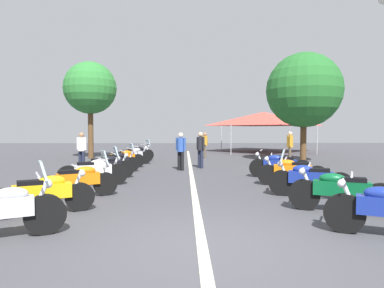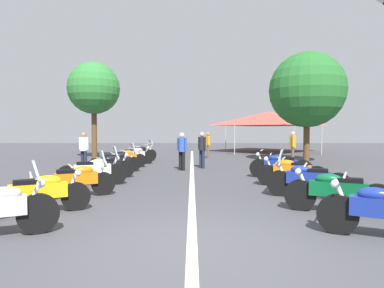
{
  "view_description": "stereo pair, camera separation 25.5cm",
  "coord_description": "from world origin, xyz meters",
  "px_view_note": "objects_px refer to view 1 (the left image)",
  "views": [
    {
      "loc": [
        -4.82,
        0.26,
        1.72
      ],
      "look_at": [
        6.98,
        0.0,
        1.23
      ],
      "focal_mm": 30.94,
      "sensor_mm": 36.0,
      "label": 1
    },
    {
      "loc": [
        -4.82,
        0.0,
        1.72
      ],
      "look_at": [
        6.98,
        0.0,
        1.23
      ],
      "focal_mm": 30.94,
      "sensor_mm": 36.0,
      "label": 2
    }
  ],
  "objects_px": {
    "motorcycle_left_row_5": "(116,161)",
    "bystander_1": "(181,148)",
    "motorcycle_left_row_7": "(132,155)",
    "motorcycle_left_row_8": "(137,153)",
    "motorcycle_left_row_1": "(44,193)",
    "bystander_2": "(290,144)",
    "motorcycle_left_row_2": "(79,180)",
    "motorcycle_right_row_1": "(340,191)",
    "roadside_tree_0": "(90,88)",
    "motorcycle_left_row_0": "(0,210)",
    "motorcycle_right_row_3": "(292,171)",
    "roadside_tree_1": "(304,90)",
    "event_tent": "(264,119)",
    "bystander_0": "(205,143)",
    "bystander_4": "(201,147)",
    "motorcycle_left_row_6": "(123,158)",
    "motorcycle_right_row_4": "(280,165)",
    "motorcycle_left_row_3": "(94,171)",
    "motorcycle_right_row_2": "(309,179)",
    "motorcycle_left_row_4": "(106,166)",
    "bystander_3": "(82,148)"
  },
  "relations": [
    {
      "from": "motorcycle_left_row_7",
      "to": "motorcycle_left_row_8",
      "type": "distance_m",
      "value": 1.71
    },
    {
      "from": "motorcycle_left_row_6",
      "to": "motorcycle_left_row_7",
      "type": "bearing_deg",
      "value": 55.06
    },
    {
      "from": "motorcycle_left_row_2",
      "to": "motorcycle_left_row_6",
      "type": "distance_m",
      "value": 6.62
    },
    {
      "from": "bystander_2",
      "to": "motorcycle_left_row_8",
      "type": "bearing_deg",
      "value": 5.8
    },
    {
      "from": "bystander_2",
      "to": "motorcycle_left_row_7",
      "type": "bearing_deg",
      "value": 17.73
    },
    {
      "from": "bystander_1",
      "to": "bystander_4",
      "type": "relative_size",
      "value": 0.99
    },
    {
      "from": "motorcycle_right_row_3",
      "to": "bystander_2",
      "type": "height_order",
      "value": "bystander_2"
    },
    {
      "from": "motorcycle_left_row_8",
      "to": "motorcycle_right_row_2",
      "type": "xyz_separation_m",
      "value": [
        -10.01,
        -5.87,
        0.01
      ]
    },
    {
      "from": "motorcycle_right_row_3",
      "to": "motorcycle_right_row_4",
      "type": "bearing_deg",
      "value": -77.97
    },
    {
      "from": "motorcycle_right_row_1",
      "to": "bystander_1",
      "type": "relative_size",
      "value": 1.24
    },
    {
      "from": "motorcycle_left_row_8",
      "to": "event_tent",
      "type": "xyz_separation_m",
      "value": [
        7.88,
        -8.99,
        2.18
      ]
    },
    {
      "from": "motorcycle_right_row_3",
      "to": "roadside_tree_0",
      "type": "xyz_separation_m",
      "value": [
        10.18,
        9.07,
        3.81
      ]
    },
    {
      "from": "motorcycle_left_row_0",
      "to": "motorcycle_left_row_1",
      "type": "relative_size",
      "value": 0.98
    },
    {
      "from": "motorcycle_right_row_4",
      "to": "bystander_3",
      "type": "xyz_separation_m",
      "value": [
        2.84,
        7.99,
        0.48
      ]
    },
    {
      "from": "motorcycle_left_row_5",
      "to": "bystander_2",
      "type": "relative_size",
      "value": 1.1
    },
    {
      "from": "motorcycle_right_row_1",
      "to": "motorcycle_right_row_4",
      "type": "relative_size",
      "value": 0.94
    },
    {
      "from": "bystander_4",
      "to": "event_tent",
      "type": "distance_m",
      "value": 12.73
    },
    {
      "from": "motorcycle_left_row_6",
      "to": "motorcycle_right_row_1",
      "type": "height_order",
      "value": "motorcycle_right_row_1"
    },
    {
      "from": "motorcycle_left_row_6",
      "to": "bystander_3",
      "type": "relative_size",
      "value": 1.16
    },
    {
      "from": "motorcycle_left_row_3",
      "to": "motorcycle_left_row_0",
      "type": "bearing_deg",
      "value": -112.85
    },
    {
      "from": "motorcycle_left_row_3",
      "to": "motorcycle_left_row_6",
      "type": "height_order",
      "value": "motorcycle_left_row_3"
    },
    {
      "from": "motorcycle_left_row_7",
      "to": "motorcycle_right_row_2",
      "type": "bearing_deg",
      "value": -81.1
    },
    {
      "from": "motorcycle_left_row_0",
      "to": "roadside_tree_0",
      "type": "height_order",
      "value": "roadside_tree_0"
    },
    {
      "from": "motorcycle_left_row_3",
      "to": "motorcycle_right_row_4",
      "type": "relative_size",
      "value": 0.94
    },
    {
      "from": "motorcycle_left_row_1",
      "to": "motorcycle_right_row_3",
      "type": "height_order",
      "value": "motorcycle_right_row_3"
    },
    {
      "from": "motorcycle_left_row_4",
      "to": "motorcycle_left_row_6",
      "type": "bearing_deg",
      "value": 62.59
    },
    {
      "from": "bystander_0",
      "to": "bystander_4",
      "type": "height_order",
      "value": "bystander_4"
    },
    {
      "from": "motorcycle_left_row_6",
      "to": "roadside_tree_1",
      "type": "relative_size",
      "value": 0.32
    },
    {
      "from": "motorcycle_left_row_7",
      "to": "roadside_tree_1",
      "type": "relative_size",
      "value": 0.32
    },
    {
      "from": "motorcycle_left_row_1",
      "to": "motorcycle_right_row_1",
      "type": "distance_m",
      "value": 6.13
    },
    {
      "from": "motorcycle_left_row_0",
      "to": "motorcycle_left_row_2",
      "type": "relative_size",
      "value": 1.01
    },
    {
      "from": "motorcycle_left_row_5",
      "to": "motorcycle_left_row_8",
      "type": "xyz_separation_m",
      "value": [
        4.93,
        -0.13,
        0.01
      ]
    },
    {
      "from": "bystander_2",
      "to": "event_tent",
      "type": "height_order",
      "value": "event_tent"
    },
    {
      "from": "motorcycle_left_row_1",
      "to": "bystander_2",
      "type": "height_order",
      "value": "bystander_2"
    },
    {
      "from": "motorcycle_left_row_2",
      "to": "motorcycle_left_row_6",
      "type": "height_order",
      "value": "motorcycle_left_row_2"
    },
    {
      "from": "motorcycle_left_row_7",
      "to": "motorcycle_right_row_2",
      "type": "distance_m",
      "value": 10.15
    },
    {
      "from": "motorcycle_left_row_1",
      "to": "motorcycle_left_row_7",
      "type": "xyz_separation_m",
      "value": [
        9.94,
        -0.23,
        0.01
      ]
    },
    {
      "from": "motorcycle_left_row_7",
      "to": "motorcycle_left_row_3",
      "type": "bearing_deg",
      "value": -117.63
    },
    {
      "from": "motorcycle_left_row_8",
      "to": "event_tent",
      "type": "height_order",
      "value": "event_tent"
    },
    {
      "from": "motorcycle_left_row_5",
      "to": "bystander_1",
      "type": "relative_size",
      "value": 1.14
    },
    {
      "from": "motorcycle_left_row_4",
      "to": "bystander_0",
      "type": "distance_m",
      "value": 9.69
    },
    {
      "from": "motorcycle_right_row_3",
      "to": "roadside_tree_1",
      "type": "bearing_deg",
      "value": -96.41
    },
    {
      "from": "motorcycle_left_row_1",
      "to": "motorcycle_left_row_8",
      "type": "height_order",
      "value": "motorcycle_left_row_8"
    },
    {
      "from": "motorcycle_left_row_3",
      "to": "motorcycle_left_row_6",
      "type": "bearing_deg",
      "value": 68.25
    },
    {
      "from": "motorcycle_left_row_7",
      "to": "bystander_3",
      "type": "relative_size",
      "value": 1.15
    },
    {
      "from": "motorcycle_right_row_1",
      "to": "bystander_3",
      "type": "bearing_deg",
      "value": -22.52
    },
    {
      "from": "roadside_tree_0",
      "to": "roadside_tree_1",
      "type": "height_order",
      "value": "roadside_tree_0"
    },
    {
      "from": "motorcycle_left_row_1",
      "to": "motorcycle_right_row_2",
      "type": "height_order",
      "value": "motorcycle_right_row_2"
    },
    {
      "from": "motorcycle_left_row_2",
      "to": "motorcycle_right_row_1",
      "type": "bearing_deg",
      "value": -43.12
    },
    {
      "from": "roadside_tree_0",
      "to": "motorcycle_left_row_8",
      "type": "bearing_deg",
      "value": -121.87
    }
  ]
}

